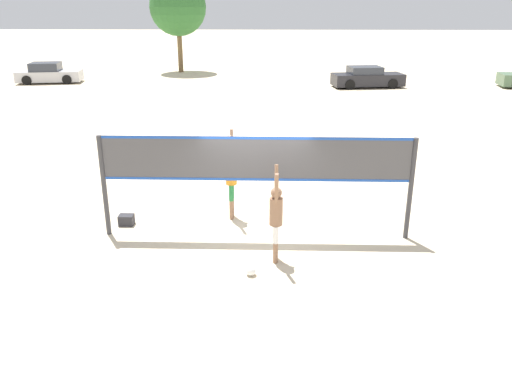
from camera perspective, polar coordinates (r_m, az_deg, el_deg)
name	(u,v)px	position (r m, az deg, el deg)	size (l,w,h in m)	color
ground_plane	(256,236)	(12.09, 0.00, -6.03)	(200.00, 200.00, 0.00)	beige
volleyball_net	(256,167)	(11.44, 0.00, 1.83)	(7.27, 0.12, 2.46)	#38383D
player_spiker	(276,214)	(10.53, 2.30, -3.53)	(0.28, 0.70, 2.10)	#8C664C
player_blocker	(231,173)	(12.65, -2.85, 1.10)	(0.28, 0.73, 2.29)	#8C664C
volleyball	(251,271)	(10.40, -0.58, -9.98)	(0.21, 0.21, 0.21)	white
gear_bag	(126,220)	(13.03, -14.59, -4.10)	(0.37, 0.27, 0.26)	#2D2D33
parked_car_near	(367,78)	(34.69, 12.57, 11.66)	(4.85, 2.40, 1.36)	#232328
parked_car_far	(49,74)	(38.67, -22.60, 11.45)	(4.52, 2.49, 1.41)	#B7B7BC
tree_left_cluster	(178,7)	(41.87, -8.91, 19.23)	(4.44, 4.44, 7.24)	brown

